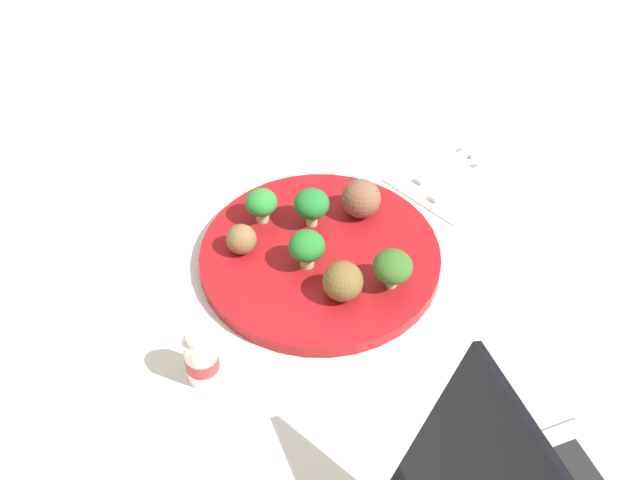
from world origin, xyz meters
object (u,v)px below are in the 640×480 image
(broccoli_floret_mid_left, at_px, (312,204))
(knife, at_px, (475,173))
(broccoli_floret_far_rim, at_px, (307,247))
(yogurt_bottle, at_px, (202,358))
(broccoli_floret_mid_right, at_px, (393,267))
(broccoli_floret_center, at_px, (261,203))
(meatball_center, at_px, (241,239))
(napkin, at_px, (460,172))
(plate, at_px, (320,257))
(meatball_back_right, at_px, (343,281))
(meatball_mid_left, at_px, (361,199))
(fork, at_px, (454,160))

(broccoli_floret_mid_left, distance_m, knife, 0.24)
(broccoli_floret_far_rim, xyz_separation_m, yogurt_bottle, (-0.17, -0.05, -0.01))
(broccoli_floret_mid_right, bearing_deg, broccoli_floret_center, 106.27)
(meatball_center, relative_size, napkin, 0.21)
(broccoli_floret_center, distance_m, meatball_center, 0.06)
(yogurt_bottle, bearing_deg, broccoli_floret_center, 38.93)
(plate, bearing_deg, yogurt_bottle, -164.39)
(broccoli_floret_mid_left, relative_size, knife, 0.34)
(meatball_back_right, relative_size, napkin, 0.26)
(plate, xyz_separation_m, meatball_center, (-0.07, 0.06, 0.03))
(meatball_back_right, height_order, yogurt_bottle, yogurt_bottle)
(broccoli_floret_far_rim, relative_size, knife, 0.33)
(napkin, height_order, knife, knife)
(meatball_center, bearing_deg, napkin, -8.46)
(broccoli_floret_center, xyz_separation_m, knife, (0.27, -0.09, -0.04))
(meatball_mid_left, xyz_separation_m, yogurt_bottle, (-0.27, -0.08, -0.01))
(meatball_mid_left, height_order, yogurt_bottle, yogurt_bottle)
(broccoli_floret_mid_right, relative_size, knife, 0.33)
(meatball_back_right, distance_m, knife, 0.28)
(broccoli_floret_center, distance_m, meatball_mid_left, 0.12)
(broccoli_floret_mid_left, bearing_deg, meatball_mid_left, -20.96)
(broccoli_floret_mid_right, distance_m, yogurt_bottle, 0.23)
(knife, xyz_separation_m, yogurt_bottle, (-0.45, -0.05, 0.02))
(napkin, xyz_separation_m, knife, (0.01, -0.02, 0.00))
(napkin, bearing_deg, meatball_back_right, -163.38)
(plate, bearing_deg, meatball_back_right, -107.64)
(broccoli_floret_center, relative_size, meatball_center, 1.24)
(broccoli_floret_center, distance_m, knife, 0.29)
(broccoli_floret_mid_right, relative_size, broccoli_floret_center, 1.09)
(broccoli_floret_far_rim, distance_m, meatball_mid_left, 0.11)
(meatball_center, height_order, fork, meatball_center)
(broccoli_floret_mid_left, relative_size, meatball_center, 1.39)
(plate, distance_m, broccoli_floret_mid_left, 0.06)
(meatball_mid_left, height_order, meatball_back_right, meatball_mid_left)
(meatball_mid_left, relative_size, knife, 0.33)
(broccoli_floret_far_rim, bearing_deg, meatball_mid_left, 15.27)
(broccoli_floret_mid_left, height_order, napkin, broccoli_floret_mid_left)
(plate, xyz_separation_m, broccoli_floret_far_rim, (-0.02, -0.01, 0.04))
(broccoli_floret_far_rim, bearing_deg, fork, 7.71)
(broccoli_floret_center, bearing_deg, broccoli_floret_mid_left, -44.57)
(meatball_mid_left, relative_size, napkin, 0.28)
(plate, height_order, napkin, plate)
(fork, distance_m, knife, 0.04)
(knife, bearing_deg, broccoli_floret_mid_left, 167.97)
(fork, bearing_deg, yogurt_bottle, -169.20)
(broccoli_floret_mid_left, bearing_deg, broccoli_floret_center, 135.43)
(napkin, bearing_deg, broccoli_floret_far_rim, -175.97)
(meatball_back_right, distance_m, napkin, 0.28)
(broccoli_floret_mid_left, relative_size, broccoli_floret_far_rim, 1.04)
(knife, relative_size, yogurt_bottle, 2.14)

